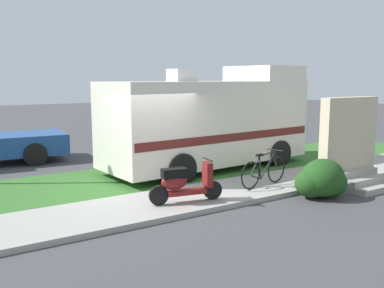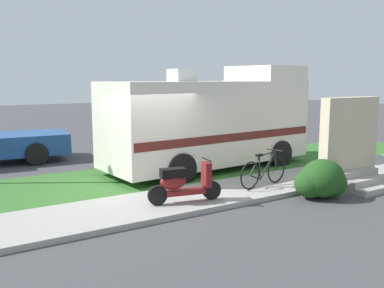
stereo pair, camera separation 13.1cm
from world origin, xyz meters
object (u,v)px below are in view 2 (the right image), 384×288
(bottle_green, at_px, (333,164))
(bottle_spare, at_px, (336,171))
(bicycle, at_px, (264,171))
(motorhome_rv, at_px, (211,121))
(scooter, at_px, (182,183))

(bottle_green, bearing_deg, bottle_spare, -137.31)
(bottle_green, bearing_deg, bicycle, -169.77)
(motorhome_rv, xyz_separation_m, bottle_spare, (2.27, -3.04, -1.34))
(scooter, bearing_deg, bicycle, 3.28)
(motorhome_rv, height_order, scooter, motorhome_rv)
(bottle_green, height_order, bottle_spare, bottle_spare)
(bicycle, height_order, bottle_green, bicycle)
(bottle_spare, bearing_deg, bicycle, 175.91)
(motorhome_rv, relative_size, bottle_spare, 25.63)
(scooter, bearing_deg, bottle_green, 7.32)
(scooter, height_order, bottle_spare, scooter)
(scooter, distance_m, bottle_green, 6.08)
(motorhome_rv, bearing_deg, bottle_green, -35.25)
(scooter, height_order, bicycle, scooter)
(bottle_spare, bearing_deg, bottle_green, 42.69)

